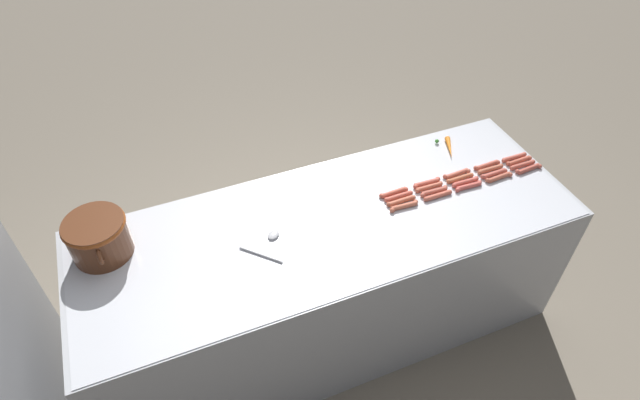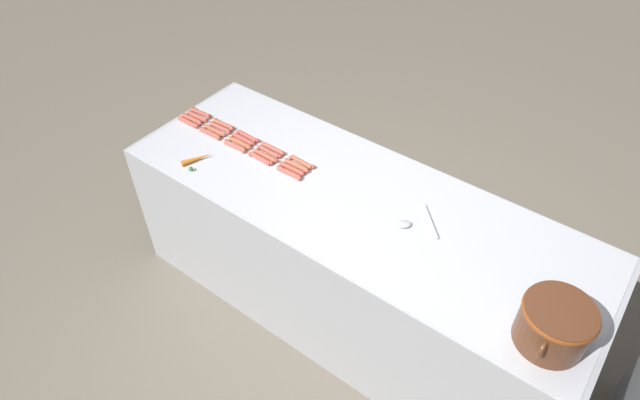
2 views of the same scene
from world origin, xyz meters
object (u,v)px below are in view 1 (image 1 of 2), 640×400
Objects in this scene: hot_dog_14 at (399,196)px; hot_dog_19 at (394,192)px; hot_dog_9 at (401,201)px; hot_dog_15 at (514,157)px; hot_dog_7 at (465,182)px; hot_dog_12 at (460,178)px; hot_dog_17 at (457,174)px; carrot at (449,147)px; hot_dog_1 at (499,177)px; hot_dog_11 at (490,169)px; hot_dog_5 at (523,165)px; hot_dog_18 at (427,183)px; hot_dog_8 at (434,191)px; hot_dog_4 at (404,206)px; hot_dog_3 at (438,196)px; hot_dog_0 at (529,169)px; serving_spoon at (269,241)px; bean_pot at (98,236)px; hot_dog_2 at (469,186)px; hot_dog_6 at (494,174)px; hot_dog_16 at (487,165)px; hot_dog_13 at (429,187)px; hot_dog_10 at (519,161)px.

hot_dog_14 is 0.04m from hot_dog_19.
hot_dog_9 is 1.00× the size of hot_dog_15.
hot_dog_7 is 1.00× the size of hot_dog_12.
carrot is at bearing -21.30° from hot_dog_17.
hot_dog_1 is 0.07m from hot_dog_11.
hot_dog_5 and hot_dog_7 have the same top height.
hot_dog_9 and hot_dog_18 have the same top height.
hot_dog_14 is at bearing 82.72° from hot_dog_1.
hot_dog_8 and hot_dog_9 have the same top height.
hot_dog_4 is at bearing 106.08° from hot_dog_17.
hot_dog_7 and hot_dog_11 have the same top height.
hot_dog_5 is at bearing -86.35° from hot_dog_3.
hot_dog_0 is 0.21m from hot_dog_11.
hot_dog_4 is 1.00× the size of hot_dog_15.
hot_dog_1 is 1.00× the size of hot_dog_15.
hot_dog_18 is 0.89m from serving_spoon.
hot_dog_3 is 0.41m from carrot.
bean_pot reaches higher than hot_dog_4.
carrot reaches higher than hot_dog_8.
serving_spoon is (0.03, 1.08, -0.00)m from hot_dog_2.
hot_dog_6 reaches higher than serving_spoon.
hot_dog_15 and hot_dog_16 have the same top height.
hot_dog_7 is 1.08m from serving_spoon.
serving_spoon is at bearing 91.92° from hot_dog_12.
hot_dog_4 is 1.00× the size of hot_dog_12.
hot_dog_15 is (0.03, -0.18, 0.00)m from hot_dog_11.
hot_dog_6 is 1.00× the size of hot_dog_7.
bean_pot reaches higher than hot_dog_2.
hot_dog_1 is 1.00× the size of hot_dog_4.
hot_dog_4 is 1.00× the size of hot_dog_16.
hot_dog_9 is 0.95× the size of carrot.
hot_dog_16 is (0.11, 0.19, 0.00)m from hot_dog_0.
hot_dog_14 is (-0.00, 0.18, 0.00)m from hot_dog_13.
carrot is at bearing 53.88° from hot_dog_15.
hot_dog_10 is (0.04, -0.56, 0.00)m from hot_dog_8.
hot_dog_1 is 0.18m from hot_dog_5.
hot_dog_5 reaches higher than serving_spoon.
hot_dog_19 is at bearing 90.02° from hot_dog_15.
hot_dog_6 is 0.37m from hot_dog_8.
hot_dog_1 is 0.37m from hot_dog_3.
hot_dog_5 is at bearing -87.17° from hot_dog_4.
hot_dog_9 is 0.03m from hot_dog_14.
hot_dog_1 and hot_dog_16 have the same top height.
hot_dog_5 is at bearing -178.21° from hot_dog_15.
hot_dog_8 is at bearing -109.68° from hot_dog_19.
hot_dog_12 is (0.04, 0.19, 0.00)m from hot_dog_6.
hot_dog_3 is 0.20m from hot_dog_9.
hot_dog_6 is 0.04m from hot_dog_11.
hot_dog_9 is at bearing -89.86° from serving_spoon.
hot_dog_17 is 1.81m from bean_pot.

